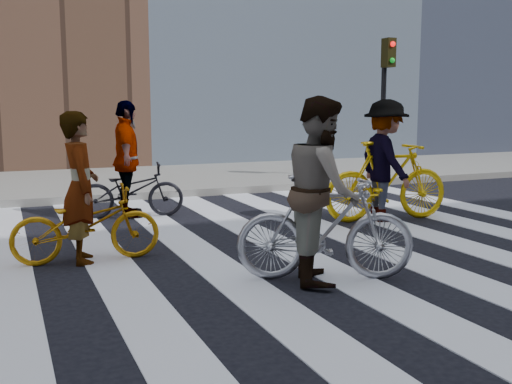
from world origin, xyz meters
TOP-DOWN VIEW (x-y plane):
  - ground at (0.00, 0.00)m, footprint 100.00×100.00m
  - sidewalk_far at (0.00, 7.50)m, footprint 100.00×5.00m
  - zebra_crosswalk at (0.00, 0.00)m, footprint 8.25×10.00m
  - traffic_signal at (4.40, 5.32)m, footprint 0.22×0.42m
  - bike_yellow_left at (-2.96, 0.68)m, footprint 1.71×0.65m
  - bike_silver_mid at (-0.77, -1.05)m, footprint 1.91×1.19m
  - bike_yellow_right at (1.74, 1.42)m, footprint 2.15×0.82m
  - bike_dark_rear at (-1.92, 3.29)m, footprint 1.77×0.86m
  - rider_left at (-3.01, 0.68)m, footprint 0.44×0.65m
  - rider_mid at (-0.82, -1.05)m, footprint 1.02×1.13m
  - rider_right at (1.69, 1.42)m, footprint 0.84×1.30m
  - rider_rear at (-1.97, 3.29)m, footprint 0.64×1.17m

SIDE VIEW (x-z plane):
  - ground at x=0.00m, z-range 0.00..0.00m
  - zebra_crosswalk at x=0.00m, z-range 0.00..0.01m
  - sidewalk_far at x=0.00m, z-range 0.00..0.15m
  - bike_yellow_left at x=-2.96m, z-range 0.00..0.89m
  - bike_dark_rear at x=-1.92m, z-range 0.00..0.89m
  - bike_silver_mid at x=-0.77m, z-range 0.00..1.11m
  - bike_yellow_right at x=1.74m, z-range 0.00..1.26m
  - rider_left at x=-3.01m, z-range 0.00..1.75m
  - rider_rear at x=-1.97m, z-range 0.00..1.90m
  - rider_right at x=1.69m, z-range 0.00..1.91m
  - rider_mid at x=-0.82m, z-range 0.00..1.91m
  - traffic_signal at x=4.40m, z-range 0.62..3.94m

